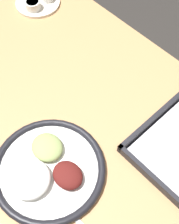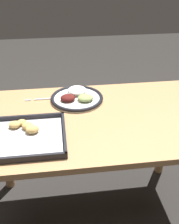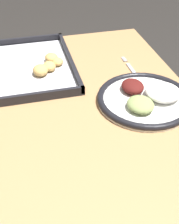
% 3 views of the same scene
% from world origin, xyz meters
% --- Properties ---
extents(ground_plane, '(8.00, 8.00, 0.00)m').
position_xyz_m(ground_plane, '(0.00, 0.00, 0.00)').
color(ground_plane, '#282623').
extents(dining_table, '(1.20, 0.70, 0.73)m').
position_xyz_m(dining_table, '(0.00, 0.00, 0.61)').
color(dining_table, '#AD7F51').
rests_on(dining_table, ground_plane).
extents(dinner_plate, '(0.29, 0.29, 0.05)m').
position_xyz_m(dinner_plate, '(0.07, -0.19, 0.74)').
color(dinner_plate, white).
rests_on(dinner_plate, dining_table).
extents(fork, '(0.21, 0.01, 0.00)m').
position_xyz_m(fork, '(0.24, -0.21, 0.73)').
color(fork, '#B2B2B7').
rests_on(fork, dining_table).
extents(baking_tray, '(0.42, 0.31, 0.04)m').
position_xyz_m(baking_tray, '(0.35, 0.13, 0.74)').
color(baking_tray, black).
rests_on(baking_tray, dining_table).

